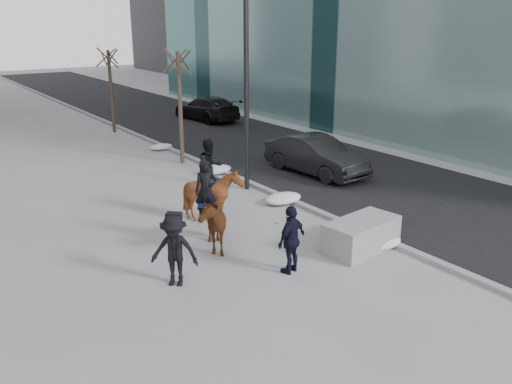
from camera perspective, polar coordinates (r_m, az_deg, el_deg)
ground at (r=14.57m, az=2.73°, el=-6.82°), size 120.00×120.00×0.00m
road at (r=26.14m, az=1.51°, el=4.48°), size 8.00×90.00×0.01m
curb at (r=24.04m, az=-6.19°, el=3.31°), size 0.25×90.00×0.12m
planter at (r=15.08m, az=11.01°, el=-4.46°), size 2.29×1.35×0.87m
car_near at (r=22.06m, az=6.31°, el=3.86°), size 1.94×4.75×1.53m
car_far at (r=33.91m, az=-5.24°, el=8.78°), size 2.47×5.19×1.46m
tree_near at (r=23.47m, az=-8.01°, el=9.31°), size 1.20×1.20×5.28m
tree_far at (r=30.85m, az=-15.03°, el=10.59°), size 1.20×1.20×4.91m
mounted_left at (r=14.80m, az=-4.96°, el=-2.60°), size 1.50×2.10×2.47m
mounted_right at (r=16.74m, az=-4.59°, el=0.30°), size 1.43×1.59×2.59m
feeder at (r=13.41m, az=3.75°, el=-5.01°), size 1.11×1.00×1.75m
camera_crew at (r=12.90m, az=-8.59°, el=-6.11°), size 1.27×1.25×1.75m
lamppost at (r=19.20m, az=-0.96°, el=14.66°), size 0.25×0.94×9.09m
snow_piles at (r=20.16m, az=-0.73°, el=0.84°), size 1.38×14.84×0.35m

